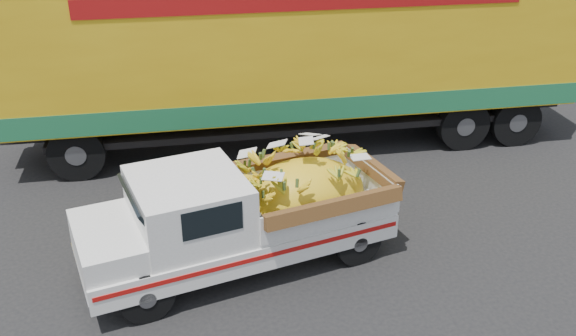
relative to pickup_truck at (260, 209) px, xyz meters
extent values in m
plane|color=black|center=(0.27, -0.01, -0.89)|extent=(100.00, 100.00, 0.00)
cube|color=gray|center=(0.27, 6.81, -0.81)|extent=(60.00, 0.25, 0.15)
cube|color=gray|center=(0.27, 8.91, -0.82)|extent=(60.00, 4.00, 0.14)
cylinder|color=black|center=(-1.76, -1.15, -0.51)|extent=(0.79, 0.38, 0.76)
cylinder|color=black|center=(-2.09, 0.27, -0.51)|extent=(0.79, 0.38, 0.76)
cylinder|color=black|center=(1.46, -0.42, -0.51)|extent=(0.79, 0.38, 0.76)
cylinder|color=black|center=(1.13, 1.01, -0.51)|extent=(0.79, 0.38, 0.76)
cube|color=silver|center=(-0.37, -0.08, -0.33)|extent=(4.97, 2.71, 0.39)
cube|color=#A50F0C|center=(-0.17, -0.92, -0.27)|extent=(4.50, 1.04, 0.07)
cube|color=silver|center=(-2.62, -0.60, -0.44)|extent=(0.47, 1.65, 0.14)
cube|color=silver|center=(-2.24, -0.51, 0.04)|extent=(1.19, 1.75, 0.36)
cube|color=silver|center=(-1.07, -0.24, 0.31)|extent=(1.88, 1.94, 0.90)
cube|color=black|center=(-0.79, -1.02, 0.48)|extent=(0.83, 0.20, 0.42)
cube|color=silver|center=(0.81, 0.18, 0.12)|extent=(2.62, 2.17, 0.51)
ellipsoid|color=#FBA916|center=(0.71, 0.16, 0.01)|extent=(2.33, 1.79, 1.28)
cylinder|color=black|center=(6.15, 3.26, -0.34)|extent=(1.11, 0.34, 1.10)
cylinder|color=black|center=(6.19, 5.26, -0.34)|extent=(1.11, 0.34, 1.10)
cylinder|color=black|center=(4.95, 3.29, -0.34)|extent=(1.11, 0.34, 1.10)
cylinder|color=black|center=(4.99, 5.29, -0.34)|extent=(1.11, 0.34, 1.10)
cylinder|color=black|center=(-3.05, 3.46, -0.34)|extent=(1.11, 0.34, 1.10)
cylinder|color=black|center=(-3.00, 5.46, -0.34)|extent=(1.11, 0.34, 1.10)
cube|color=black|center=(1.47, 4.36, -0.11)|extent=(12.02, 1.26, 0.36)
cube|color=gold|center=(1.47, 4.36, 1.49)|extent=(11.81, 2.75, 2.84)
cube|color=#1B6138|center=(1.47, 4.36, 0.32)|extent=(11.87, 2.77, 0.45)
cube|color=maroon|center=(1.45, 3.10, 2.46)|extent=(8.40, 0.20, 0.35)
camera|label=1|loc=(-1.28, -8.43, 4.93)|focal=40.00mm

